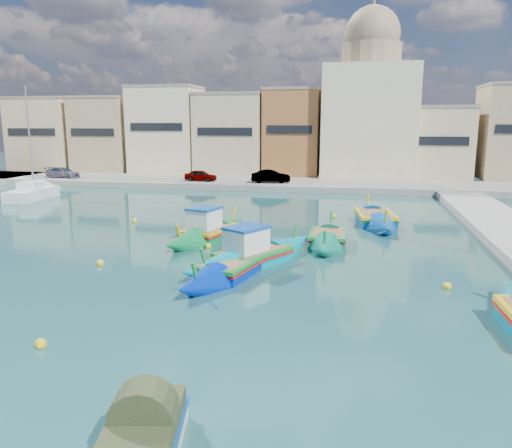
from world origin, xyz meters
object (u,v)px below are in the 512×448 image
(luzzu_cyan_mid, at_px, (375,220))
(luzzu_blue_south, at_px, (231,269))
(church_block, at_px, (369,105))
(luzzu_blue_cabin, at_px, (208,233))
(tender_near, at_px, (145,434))
(yacht_north, at_px, (42,192))
(luzzu_green, at_px, (328,240))
(luzzu_turquoise_cabin, at_px, (253,257))

(luzzu_cyan_mid, relative_size, luzzu_blue_south, 1.11)
(church_block, height_order, luzzu_blue_cabin, church_block)
(luzzu_blue_cabin, relative_size, tender_near, 2.94)
(church_block, relative_size, luzzu_blue_south, 2.24)
(luzzu_cyan_mid, height_order, yacht_north, yacht_north)
(luzzu_blue_cabin, height_order, luzzu_green, luzzu_blue_cabin)
(luzzu_green, relative_size, tender_near, 2.56)
(luzzu_blue_south, height_order, tender_near, luzzu_blue_south)
(luzzu_turquoise_cabin, xyz_separation_m, luzzu_cyan_mid, (5.93, 10.84, -0.06))
(luzzu_blue_south, relative_size, yacht_north, 0.82)
(luzzu_green, bearing_deg, luzzu_blue_south, -120.38)
(luzzu_green, distance_m, tender_near, 18.70)
(luzzu_green, xyz_separation_m, yacht_north, (-26.36, 12.90, 0.16))
(luzzu_blue_south, xyz_separation_m, yacht_north, (-22.54, 19.41, 0.16))
(church_block, bearing_deg, luzzu_turquoise_cabin, -98.74)
(church_block, relative_size, tender_near, 6.60)
(luzzu_cyan_mid, bearing_deg, luzzu_green, -113.68)
(tender_near, height_order, yacht_north, yacht_north)
(church_block, distance_m, luzzu_green, 33.00)
(luzzu_cyan_mid, relative_size, yacht_north, 0.91)
(church_block, distance_m, yacht_north, 35.38)
(luzzu_cyan_mid, distance_m, tender_near, 25.28)
(church_block, xyz_separation_m, luzzu_blue_cabin, (-9.16, -32.12, -8.05))
(luzzu_blue_cabin, xyz_separation_m, luzzu_cyan_mid, (9.48, 6.43, -0.07))
(church_block, distance_m, luzzu_cyan_mid, 26.94)
(luzzu_green, relative_size, yacht_north, 0.72)
(luzzu_blue_cabin, bearing_deg, luzzu_green, 1.99)
(luzzu_blue_south, bearing_deg, luzzu_turquoise_cabin, 72.05)
(tender_near, bearing_deg, luzzu_turquoise_cabin, 92.88)
(church_block, height_order, yacht_north, church_block)
(luzzu_turquoise_cabin, bearing_deg, church_block, 81.26)
(luzzu_turquoise_cabin, distance_m, luzzu_green, 5.65)
(luzzu_green, distance_m, yacht_north, 29.34)
(luzzu_turquoise_cabin, relative_size, yacht_north, 0.85)
(luzzu_turquoise_cabin, bearing_deg, luzzu_green, 55.35)
(luzzu_cyan_mid, distance_m, luzzu_blue_south, 14.29)
(luzzu_blue_cabin, xyz_separation_m, tender_near, (4.25, -18.30, 0.05))
(church_block, height_order, luzzu_green, church_block)
(luzzu_blue_south, bearing_deg, tender_near, -83.82)
(tender_near, bearing_deg, luzzu_blue_cabin, 103.07)
(luzzu_blue_cabin, height_order, tender_near, luzzu_blue_cabin)
(church_block, bearing_deg, luzzu_cyan_mid, -89.30)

